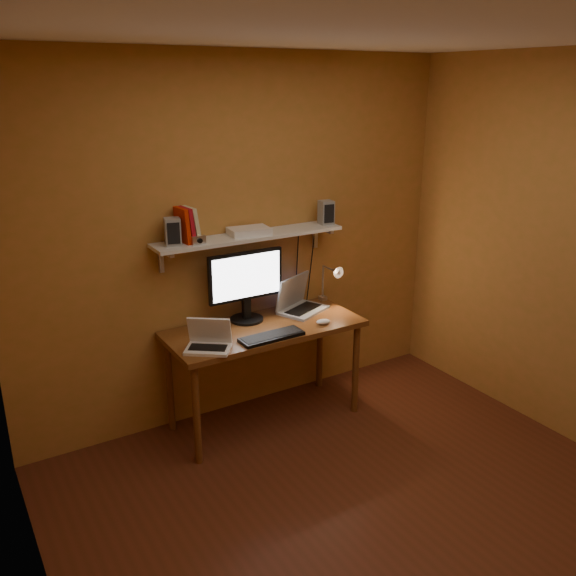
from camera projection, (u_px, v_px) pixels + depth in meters
room at (387, 308)px, 3.08m from camera, size 3.44×3.24×2.64m
desk at (265, 337)px, 4.32m from camera, size 1.40×0.60×0.75m
wall_shelf at (250, 237)px, 4.26m from camera, size 1.40×0.25×0.21m
monitor at (246, 283)px, 4.31m from camera, size 0.57×0.24×0.51m
laptop at (298, 301)px, 4.57m from camera, size 0.43×0.38×0.27m
netbook at (209, 340)px, 3.92m from camera, size 0.34×0.33×0.21m
keyboard at (272, 337)px, 4.09m from camera, size 0.45×0.16×0.02m
mouse at (323, 322)px, 4.33m from camera, size 0.12×0.09×0.04m
desk_lamp at (332, 278)px, 4.65m from camera, size 0.09×0.23×0.38m
speaker_left at (173, 232)px, 3.95m from camera, size 0.12×0.12×0.18m
speaker_right at (326, 212)px, 4.53m from camera, size 0.11×0.11×0.18m
books at (187, 225)px, 4.00m from camera, size 0.13×0.17×0.24m
shelf_camera at (199, 240)px, 3.98m from camera, size 0.09×0.04×0.06m
router at (249, 231)px, 4.25m from camera, size 0.30×0.22×0.05m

